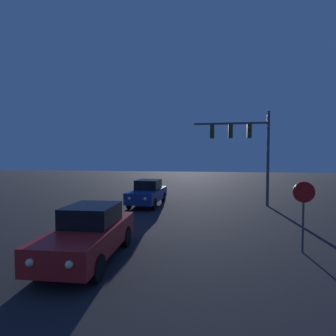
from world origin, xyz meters
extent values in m
cube|color=#B21E1E|center=(-1.64, 11.08, 0.70)|extent=(1.89, 4.38, 0.70)
cube|color=black|center=(-1.65, 11.30, 1.36)|extent=(1.52, 1.78, 0.60)
cylinder|color=black|center=(-0.80, 9.78, 0.35)|extent=(0.22, 0.71, 0.70)
cylinder|color=black|center=(-2.37, 9.72, 0.35)|extent=(0.22, 0.71, 0.70)
cylinder|color=black|center=(-0.92, 12.45, 0.35)|extent=(0.22, 0.71, 0.70)
cylinder|color=black|center=(-2.49, 12.38, 0.35)|extent=(0.22, 0.71, 0.70)
sphere|color=#F9EFC6|center=(-1.08, 8.93, 0.77)|extent=(0.18, 0.18, 0.18)
sphere|color=#F9EFC6|center=(-2.02, 8.89, 0.77)|extent=(0.18, 0.18, 0.18)
cube|color=navy|center=(-2.01, 20.25, 0.70)|extent=(1.88, 4.37, 0.70)
cube|color=black|center=(-2.00, 20.46, 1.36)|extent=(1.52, 1.78, 0.60)
cylinder|color=black|center=(-1.28, 18.88, 0.35)|extent=(0.22, 0.71, 0.70)
cylinder|color=black|center=(-2.85, 18.94, 0.35)|extent=(0.22, 0.71, 0.70)
cylinder|color=black|center=(-1.17, 21.55, 0.35)|extent=(0.22, 0.71, 0.70)
cylinder|color=black|center=(-2.74, 21.61, 0.35)|extent=(0.22, 0.71, 0.70)
sphere|color=#F9EFC6|center=(-1.62, 18.06, 0.77)|extent=(0.18, 0.18, 0.18)
sphere|color=#F9EFC6|center=(-2.56, 18.09, 0.77)|extent=(0.18, 0.18, 0.18)
cylinder|color=#4C4C51|center=(5.71, 21.27, 3.05)|extent=(0.18, 0.18, 6.09)
cube|color=#4C4C51|center=(3.34, 21.27, 5.36)|extent=(4.75, 0.12, 0.12)
cube|color=#1E471E|center=(4.52, 21.27, 4.85)|extent=(0.28, 0.28, 0.90)
cylinder|color=red|center=(4.52, 21.12, 5.05)|extent=(0.20, 0.02, 0.20)
cube|color=#1E471E|center=(3.34, 21.27, 4.85)|extent=(0.28, 0.28, 0.90)
cylinder|color=red|center=(3.34, 21.12, 5.05)|extent=(0.20, 0.02, 0.20)
cube|color=#1E471E|center=(2.15, 21.27, 4.85)|extent=(0.28, 0.28, 0.90)
cylinder|color=red|center=(2.15, 21.12, 5.05)|extent=(0.20, 0.02, 0.20)
cylinder|color=#4C4C51|center=(5.07, 12.79, 1.18)|extent=(0.07, 0.07, 2.36)
cylinder|color=red|center=(5.07, 12.77, 2.01)|extent=(0.69, 0.03, 0.69)
camera|label=1|loc=(1.99, 3.62, 3.17)|focal=28.00mm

